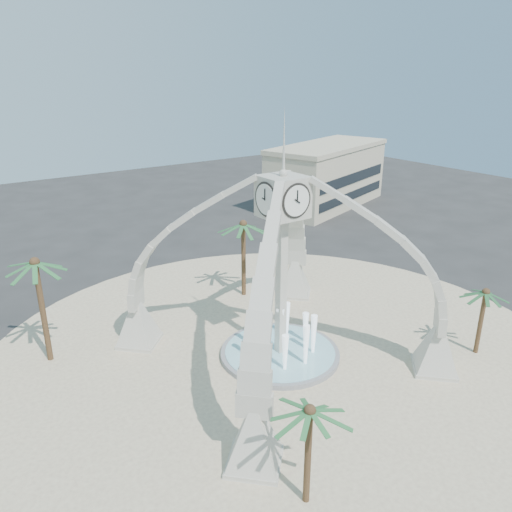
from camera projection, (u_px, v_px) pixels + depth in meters
ground at (280, 356)px, 33.73m from camera, size 140.00×140.00×0.00m
plaza at (280, 356)px, 33.72m from camera, size 40.00×40.00×0.06m
clock_tower at (282, 267)px, 31.45m from camera, size 17.94×17.94×16.30m
fountain at (280, 352)px, 33.63m from camera, size 8.00×8.00×3.62m
building_ne at (327, 175)px, 69.84m from camera, size 21.87×14.17×8.60m
palm_east at (486, 293)px, 32.55m from camera, size 4.03×4.03×5.18m
palm_west at (35, 264)px, 30.90m from camera, size 4.83×4.83×7.75m
palm_north at (243, 225)px, 40.70m from camera, size 5.03×5.03×7.14m
palm_south at (310, 412)px, 20.70m from camera, size 4.22×4.22×5.54m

